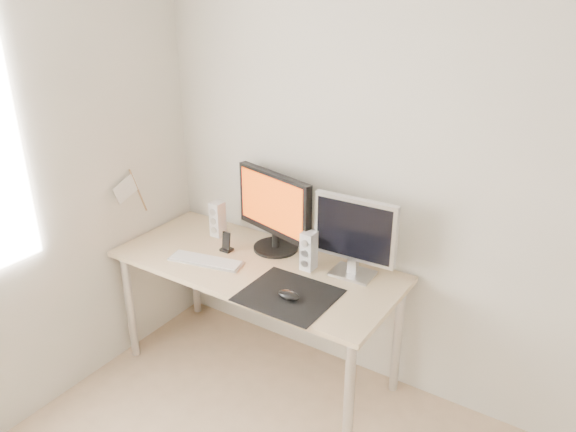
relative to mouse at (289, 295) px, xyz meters
The scene contains 11 objects.
wall_back 0.96m from the mouse, 44.74° to the left, with size 3.50×3.50×0.00m, color white.
mousepad 0.04m from the mouse, 123.69° to the left, with size 0.45×0.40×0.00m, color black.
mouse is the anchor object (origin of this frame).
desk 0.42m from the mouse, 149.14° to the left, with size 1.60×0.70×0.73m.
main_monitor 0.59m from the mouse, 131.47° to the left, with size 0.54×0.32×0.47m.
second_monitor 0.47m from the mouse, 68.52° to the left, with size 0.45×0.17×0.43m.
speaker_left 0.84m from the mouse, 153.50° to the left, with size 0.07×0.08×0.22m.
speaker_right 0.34m from the mouse, 103.84° to the left, with size 0.07×0.08×0.22m.
keyboard 0.60m from the mouse, behind, with size 0.44×0.21×0.02m.
phone_dock 0.63m from the mouse, 157.43° to the left, with size 0.06×0.06×0.12m.
pennant 1.17m from the mouse, behind, with size 0.01×0.23×0.29m.
Camera 1 is at (0.70, -0.80, 2.21)m, focal length 35.00 mm.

